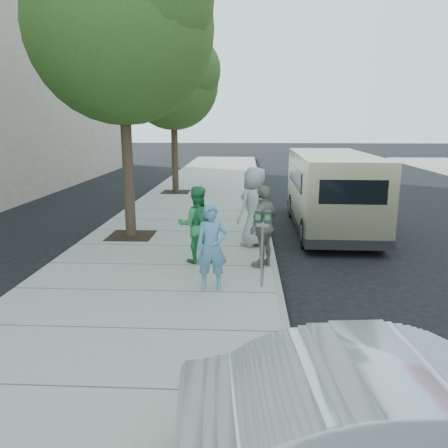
{
  "coord_description": "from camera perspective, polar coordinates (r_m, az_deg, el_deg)",
  "views": [
    {
      "loc": [
        0.81,
        -8.94,
        3.17
      ],
      "look_at": [
        0.36,
        -0.13,
        1.1
      ],
      "focal_mm": 35.0,
      "sensor_mm": 36.0,
      "label": 1
    }
  ],
  "objects": [
    {
      "name": "curb_face",
      "position": [
        9.48,
        6.62,
        -5.94
      ],
      "size": [
        0.12,
        60.0,
        0.16
      ],
      "primitive_type": "cube",
      "color": "gray",
      "rests_on": "ground"
    },
    {
      "name": "parking_meter",
      "position": [
        8.0,
        5.08,
        -1.08
      ],
      "size": [
        0.31,
        0.15,
        1.45
      ],
      "rotation": [
        0.0,
        0.0,
        -0.15
      ],
      "color": "gray",
      "rests_on": "sidewalk"
    },
    {
      "name": "tree_near",
      "position": [
        11.99,
        -13.12,
        24.32
      ],
      "size": [
        4.62,
        4.6,
        7.53
      ],
      "color": "black",
      "rests_on": "sidewalk"
    },
    {
      "name": "person_green_shirt",
      "position": [
        9.51,
        -3.6,
        -0.06
      ],
      "size": [
        0.92,
        0.78,
        1.68
      ],
      "primitive_type": "imported",
      "rotation": [
        0.0,
        0.0,
        3.33
      ],
      "color": "#2C864A",
      "rests_on": "sidewalk"
    },
    {
      "name": "person_gray_shirt",
      "position": [
        10.77,
        4.02,
        2.27
      ],
      "size": [
        1.13,
        1.11,
        1.96
      ],
      "primitive_type": "imported",
      "rotation": [
        0.0,
        0.0,
        3.9
      ],
      "color": "#A1A2A4",
      "rests_on": "sidewalk"
    },
    {
      "name": "person_officer",
      "position": [
        7.94,
        -1.62,
        -3.08
      ],
      "size": [
        0.61,
        0.43,
        1.59
      ],
      "primitive_type": "imported",
      "rotation": [
        0.0,
        0.0,
        0.08
      ],
      "color": "#578CBA",
      "rests_on": "sidewalk"
    },
    {
      "name": "sedan",
      "position": [
        4.33,
        24.12,
        -23.38
      ],
      "size": [
        4.17,
        1.81,
        1.33
      ],
      "primitive_type": "imported",
      "rotation": [
        0.0,
        0.0,
        1.67
      ],
      "color": "silver",
      "rests_on": "ground"
    },
    {
      "name": "person_striped_polo",
      "position": [
        9.21,
        5.28,
        -0.34
      ],
      "size": [
        0.91,
        1.09,
        1.74
      ],
      "primitive_type": "imported",
      "rotation": [
        0.0,
        0.0,
        4.14
      ],
      "color": "gray",
      "rests_on": "sidewalk"
    },
    {
      "name": "sidewalk",
      "position": [
        9.63,
        -8.1,
        -5.67
      ],
      "size": [
        5.0,
        60.0,
        0.15
      ],
      "primitive_type": "cube",
      "color": "gray",
      "rests_on": "ground"
    },
    {
      "name": "tree_far",
      "position": [
        19.26,
        -6.55,
        18.22
      ],
      "size": [
        3.92,
        3.8,
        6.49
      ],
      "color": "black",
      "rests_on": "sidewalk"
    },
    {
      "name": "ground",
      "position": [
        9.52,
        -2.13,
        -6.26
      ],
      "size": [
        120.0,
        120.0,
        0.0
      ],
      "primitive_type": "plane",
      "color": "black",
      "rests_on": "ground"
    },
    {
      "name": "van",
      "position": [
        13.3,
        13.74,
        4.32
      ],
      "size": [
        2.15,
        6.17,
        2.27
      ],
      "rotation": [
        0.0,
        0.0,
        -0.01
      ],
      "color": "beige",
      "rests_on": "ground"
    }
  ]
}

